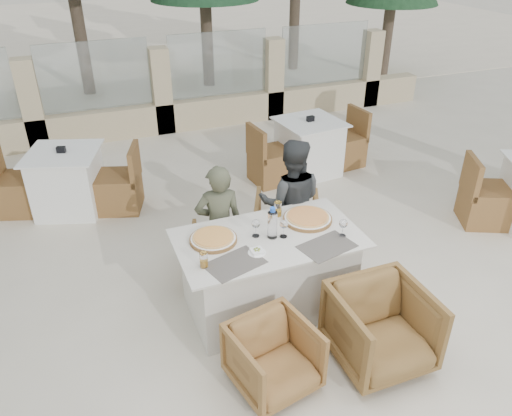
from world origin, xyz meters
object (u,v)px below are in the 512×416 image
object	(u,v)px
dining_table	(268,273)
armchair_near_right	(381,328)
beer_glass_right	(278,209)
diner_left	(219,226)
beer_glass_left	(204,260)
pizza_right	(308,218)
water_bottle	(272,223)
diner_right	(291,203)
olive_dish	(257,251)
bg_table_a	(68,182)
pizza_left	(213,238)
wine_glass_near	(284,228)
armchair_far_left	(221,253)
wine_glass_centre	(256,227)
bg_table_b	(309,147)
armchair_far_right	(286,224)
armchair_near_left	(273,358)
wine_glass_corner	(343,227)

from	to	relation	value
dining_table	armchair_near_right	size ratio (longest dim) A/B	2.16
beer_glass_right	diner_left	size ratio (longest dim) A/B	0.11
beer_glass_left	pizza_right	bearing A→B (deg)	17.38
water_bottle	diner_right	size ratio (longest dim) A/B	0.21
olive_dish	bg_table_a	xyz separation A→B (m)	(-1.39, 2.74, -0.41)
pizza_left	beer_glass_left	distance (m)	0.37
wine_glass_near	armchair_far_left	distance (m)	0.96
diner_right	water_bottle	bearing A→B (deg)	76.44
water_bottle	beer_glass_left	bearing A→B (deg)	-163.54
wine_glass_centre	beer_glass_left	xyz separation A→B (m)	(-0.54, -0.26, -0.03)
beer_glass_right	bg_table_b	xyz separation A→B (m)	(1.41, 2.14, -0.46)
beer_glass_right	diner_left	distance (m)	0.59
armchair_far_right	bg_table_a	xyz separation A→B (m)	(-2.12, 1.76, 0.07)
water_bottle	beer_glass_right	distance (m)	0.37
armchair_near_left	diner_left	size ratio (longest dim) A/B	0.49
pizza_right	wine_glass_corner	distance (m)	0.38
beer_glass_left	armchair_far_left	distance (m)	1.07
water_bottle	bg_table_b	bearing A→B (deg)	56.92
pizza_left	armchair_near_left	world-z (taller)	pizza_left
pizza_right	olive_dish	distance (m)	0.69
pizza_right	olive_dish	bearing A→B (deg)	-152.94
armchair_far_right	armchair_near_left	xyz separation A→B (m)	(-0.85, -1.65, -0.04)
armchair_near_left	pizza_right	bearing A→B (deg)	41.26
armchair_near_left	bg_table_a	world-z (taller)	bg_table_a
olive_dish	armchair_far_left	xyz separation A→B (m)	(-0.08, 0.80, -0.53)
pizza_right	beer_glass_left	world-z (taller)	beer_glass_left
armchair_near_left	bg_table_a	size ratio (longest dim) A/B	0.37
wine_glass_centre	water_bottle	bearing A→B (deg)	-27.37
beer_glass_left	olive_dish	size ratio (longest dim) A/B	1.19
dining_table	armchair_near_left	bearing A→B (deg)	-109.79
olive_dish	armchair_near_right	distance (m)	1.16
wine_glass_corner	diner_right	size ratio (longest dim) A/B	0.14
pizza_right	beer_glass_right	distance (m)	0.28
wine_glass_centre	beer_glass_left	world-z (taller)	wine_glass_centre
beer_glass_left	armchair_near_right	bearing A→B (deg)	-30.38
water_bottle	beer_glass_right	size ratio (longest dim) A/B	2.05
pizza_left	water_bottle	xyz separation A→B (m)	(0.49, -0.13, 0.12)
pizza_left	armchair_near_left	xyz separation A→B (m)	(0.16, -0.96, -0.52)
armchair_far_left	bg_table_a	xyz separation A→B (m)	(-1.32, 1.95, 0.12)
water_bottle	beer_glass_right	bearing A→B (deg)	59.20
bg_table_a	armchair_near_right	bearing A→B (deg)	-39.91
pizza_left	armchair_far_right	distance (m)	1.31
pizza_right	bg_table_a	bearing A→B (deg)	129.61
pizza_left	diner_left	world-z (taller)	diner_left
wine_glass_near	armchair_near_right	distance (m)	1.13
pizza_right	armchair_far_left	xyz separation A→B (m)	(-0.69, 0.48, -0.53)
bg_table_a	dining_table	bearing A→B (deg)	-40.20
diner_right	bg_table_a	world-z (taller)	diner_right
wine_glass_centre	olive_dish	xyz separation A→B (m)	(-0.08, -0.24, -0.07)
wine_glass_near	diner_left	size ratio (longest dim) A/B	0.15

